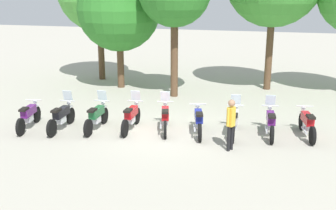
{
  "coord_description": "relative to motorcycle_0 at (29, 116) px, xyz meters",
  "views": [
    {
      "loc": [
        4.02,
        -13.57,
        5.04
      ],
      "look_at": [
        0.0,
        0.5,
        0.9
      ],
      "focal_mm": 43.37,
      "sensor_mm": 36.0,
      "label": 1
    }
  ],
  "objects": [
    {
      "name": "motorcycle_1",
      "position": [
        1.26,
        0.22,
        0.01
      ],
      "size": [
        0.62,
        2.19,
        1.37
      ],
      "rotation": [
        0.0,
        0.0,
        1.65
      ],
      "color": "black",
      "rests_on": "ground_plane"
    },
    {
      "name": "motorcycle_0",
      "position": [
        0.0,
        0.0,
        0.0
      ],
      "size": [
        0.72,
        2.16,
        0.99
      ],
      "rotation": [
        0.0,
        0.0,
        1.79
      ],
      "color": "black",
      "rests_on": "ground_plane"
    },
    {
      "name": "tree_1",
      "position": [
        0.75,
        7.29,
        3.58
      ],
      "size": [
        4.28,
        4.28,
        6.24
      ],
      "color": "brown",
      "rests_on": "ground_plane"
    },
    {
      "name": "motorcycle_8",
      "position": [
        10.05,
        1.93,
        0.0
      ],
      "size": [
        0.68,
        2.17,
        0.99
      ],
      "rotation": [
        0.0,
        0.0,
        1.76
      ],
      "color": "black",
      "rests_on": "ground_plane"
    },
    {
      "name": "ground_plane",
      "position": [
        5.04,
        0.99,
        -0.5
      ],
      "size": [
        80.0,
        80.0,
        0.0
      ],
      "primitive_type": "plane",
      "color": "#ADA899"
    },
    {
      "name": "motorcycle_5",
      "position": [
        6.28,
        1.15,
        0.0
      ],
      "size": [
        0.79,
        2.14,
        0.99
      ],
      "rotation": [
        0.0,
        0.0,
        1.84
      ],
      "color": "black",
      "rests_on": "ground_plane"
    },
    {
      "name": "motorcycle_3",
      "position": [
        3.77,
        0.92,
        0.01
      ],
      "size": [
        0.62,
        2.19,
        1.37
      ],
      "rotation": [
        0.0,
        0.0,
        1.64
      ],
      "color": "black",
      "rests_on": "ground_plane"
    },
    {
      "name": "motorcycle_2",
      "position": [
        2.52,
        0.59,
        0.01
      ],
      "size": [
        0.62,
        2.19,
        1.37
      ],
      "rotation": [
        0.0,
        0.0,
        1.63
      ],
      "color": "black",
      "rests_on": "ground_plane"
    },
    {
      "name": "motorcycle_4",
      "position": [
        5.02,
        1.16,
        0.01
      ],
      "size": [
        0.82,
        2.13,
        1.37
      ],
      "rotation": [
        0.0,
        0.0,
        1.85
      ],
      "color": "black",
      "rests_on": "ground_plane"
    },
    {
      "name": "motorcycle_7",
      "position": [
        8.8,
        1.66,
        0.01
      ],
      "size": [
        0.62,
        2.19,
        1.37
      ],
      "rotation": [
        0.0,
        0.0,
        1.68
      ],
      "color": "black",
      "rests_on": "ground_plane"
    },
    {
      "name": "person_0",
      "position": [
        7.6,
        -0.12,
        0.5
      ],
      "size": [
        0.3,
        0.39,
        1.71
      ],
      "rotation": [
        0.0,
        0.0,
        2.66
      ],
      "color": "black",
      "rests_on": "ground_plane"
    },
    {
      "name": "motorcycle_6",
      "position": [
        7.54,
        1.39,
        0.01
      ],
      "size": [
        0.62,
        2.19,
        1.37
      ],
      "rotation": [
        0.0,
        0.0,
        1.65
      ],
      "color": "black",
      "rests_on": "ground_plane"
    }
  ]
}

